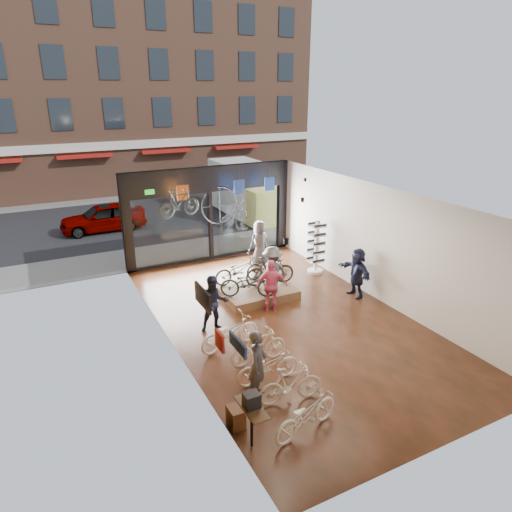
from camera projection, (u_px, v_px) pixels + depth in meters
ground_plane at (284, 320)px, 13.99m from camera, size 7.00×12.00×0.04m
ceiling at (287, 197)px, 12.65m from camera, size 7.00×12.00×0.04m
wall_left at (169, 283)px, 11.82m from camera, size 0.04×12.00×3.80m
wall_right at (379, 244)px, 14.82m from camera, size 0.04×12.00×3.80m
wall_back at (454, 367)px, 8.29m from camera, size 7.00×0.04×3.80m
storefront at (210, 214)px, 18.33m from camera, size 7.00×0.26×3.80m
exit_sign at (150, 192)px, 16.81m from camera, size 0.35×0.06×0.18m
street_road at (154, 210)px, 26.52m from camera, size 30.00×18.00×0.02m
sidewalk_near at (201, 248)px, 19.98m from camera, size 30.00×2.40×0.12m
sidewalk_far at (138, 195)px, 29.84m from camera, size 30.00×2.00×0.12m
opposite_building at (119, 82)px, 29.52m from camera, size 26.00×5.00×14.00m
street_car at (103, 217)px, 22.37m from camera, size 4.03×1.62×1.37m
box_truck at (252, 192)px, 24.56m from camera, size 2.36×7.07×2.78m
floor_bike_0 at (306, 414)px, 9.26m from camera, size 1.76×0.93×0.88m
floor_bike_1 at (291, 384)px, 10.15m from camera, size 1.57×0.65×0.91m
floor_bike_2 at (268, 366)px, 10.88m from camera, size 1.63×0.63×0.84m
floor_bike_3 at (259, 347)px, 11.60m from camera, size 1.57×0.45×0.94m
floor_bike_4 at (230, 333)px, 12.28m from camera, size 1.84×0.86×0.93m
display_platform at (257, 292)px, 15.45m from camera, size 2.40×1.80×0.30m
display_bike_left at (248, 283)px, 14.61m from camera, size 1.89×1.40×0.95m
display_bike_mid at (270, 270)px, 15.51m from camera, size 1.79×0.76×1.04m
display_bike_right at (239, 270)px, 15.68m from camera, size 1.80×0.64×0.94m
customer_0 at (258, 364)px, 10.24m from camera, size 0.71×0.71×1.67m
customer_1 at (214, 304)px, 13.06m from camera, size 0.91×0.76×1.70m
customer_2 at (272, 286)px, 14.24m from camera, size 1.08×0.76×1.70m
customer_3 at (272, 273)px, 15.09m from camera, size 1.28×0.88×1.81m
customer_4 at (260, 243)px, 18.03m from camera, size 0.89×0.60×1.79m
customer_5 at (357, 273)px, 15.26m from camera, size 0.53×1.58×1.70m
sunglasses_rack at (316, 248)px, 17.17m from camera, size 0.64×0.55×1.98m
wall_merch at (229, 372)px, 9.17m from camera, size 0.40×2.40×2.60m
penny_farthing at (227, 206)px, 17.09m from camera, size 1.81×0.06×1.45m
hung_bike at (179, 203)px, 15.70m from camera, size 1.64×0.77×0.95m
jersey_left at (183, 193)px, 16.70m from camera, size 0.45×0.03×0.55m
jersey_mid at (239, 187)px, 17.67m from camera, size 0.45×0.03×0.55m
jersey_right at (269, 184)px, 18.23m from camera, size 0.45×0.03×0.55m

